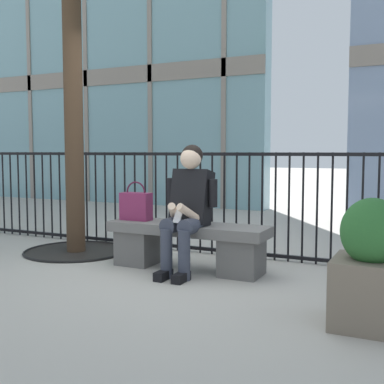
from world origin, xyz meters
name	(u,v)px	position (x,y,z in m)	size (l,w,h in m)	color
ground_plane	(188,269)	(0.00, 0.00, 0.00)	(60.00, 60.00, 0.00)	#B2ADA3
stone_bench	(188,242)	(0.00, 0.00, 0.27)	(1.60, 0.44, 0.45)	slate
seated_person_with_phone	(188,205)	(0.07, -0.13, 0.65)	(0.52, 0.66, 1.21)	#383D4C
handbag_on_bench	(136,206)	(-0.58, -0.01, 0.60)	(0.32, 0.14, 0.40)	#7A234C
plaza_railing	(218,203)	(0.00, 0.76, 0.58)	(7.11, 0.04, 1.14)	black
planter	(371,268)	(1.77, -0.88, 0.39)	(0.48, 0.48, 0.85)	#726656
building_facade_left	(34,12)	(-6.66, 5.05, 4.51)	(11.80, 0.43, 9.00)	#729EA8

